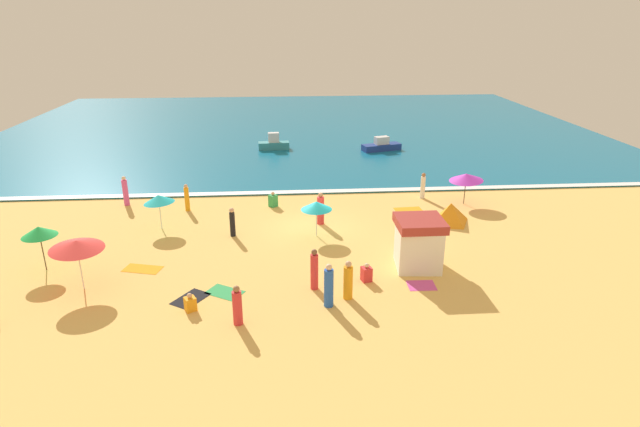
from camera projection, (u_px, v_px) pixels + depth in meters
name	position (u px, v px, depth m)	size (l,w,h in m)	color
ground_plane	(313.00, 229.00, 29.51)	(60.00, 60.00, 0.00)	#EDBC60
ocean_water	(297.00, 127.00, 55.59)	(60.00, 44.00, 0.10)	#146B93
wave_breaker_foam	(307.00, 191.00, 35.34)	(57.00, 0.70, 0.01)	white
lifeguard_cabana	(419.00, 243.00, 24.61)	(2.16, 2.14, 2.45)	white
beach_umbrella_0	(316.00, 206.00, 27.92)	(1.94, 1.94, 1.99)	silver
beach_umbrella_1	(76.00, 245.00, 22.29)	(3.20, 3.20, 2.38)	silver
beach_umbrella_2	(39.00, 231.00, 24.06)	(1.84, 1.84, 2.21)	#4C3823
beach_umbrella_3	(159.00, 199.00, 28.85)	(2.12, 2.10, 2.06)	silver
beach_umbrella_4	(466.00, 177.00, 32.75)	(2.74, 2.73, 2.07)	#4C3823
beach_tent	(450.00, 213.00, 30.07)	(2.53, 2.35, 1.21)	orange
beachgoer_0	(314.00, 270.00, 22.76)	(0.38, 0.38, 1.88)	red
beachgoer_1	(348.00, 281.00, 22.00)	(0.55, 0.55, 1.74)	orange
beachgoer_2	(237.00, 306.00, 20.18)	(0.51, 0.51, 1.66)	red
beachgoer_3	(321.00, 209.00, 29.89)	(0.53, 0.53, 1.88)	red
beachgoer_4	(187.00, 198.00, 31.92)	(0.40, 0.40, 1.70)	orange
beachgoer_5	(273.00, 200.00, 32.76)	(0.62, 0.62, 0.96)	green
beachgoer_6	(423.00, 186.00, 34.10)	(0.38, 0.38, 1.71)	white
beachgoer_7	(366.00, 273.00, 23.62)	(0.52, 0.52, 0.87)	red
beachgoer_8	(329.00, 287.00, 21.39)	(0.52, 0.52, 1.91)	blue
beachgoer_9	(232.00, 222.00, 28.27)	(0.31, 0.31, 1.61)	black
beachgoer_10	(190.00, 303.00, 21.27)	(0.57, 0.57, 0.78)	orange
beachgoer_11	(125.00, 191.00, 32.84)	(0.36, 0.36, 1.89)	#D84CA5
beach_towel_0	(408.00, 210.00, 32.33)	(1.73, 1.04, 0.01)	orange
beach_towel_1	(421.00, 285.00, 23.32)	(1.25, 0.99, 0.01)	#D84CA5
beach_towel_2	(191.00, 299.00, 22.22)	(1.68, 1.83, 0.01)	black
beach_towel_3	(143.00, 269.00, 24.83)	(1.94, 1.31, 0.01)	orange
beach_towel_4	(225.00, 292.00, 22.74)	(1.82, 1.63, 0.01)	green
small_boat_0	(381.00, 146.00, 45.93)	(3.57, 2.02, 1.20)	navy
small_boat_1	(274.00, 144.00, 46.24)	(2.72, 1.09, 1.47)	teal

